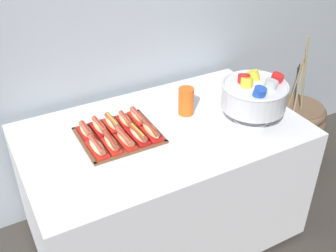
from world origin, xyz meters
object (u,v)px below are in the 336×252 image
object	(u,v)px
buffet_table	(163,182)
cup_stack	(186,101)
hot_dog_0	(97,147)
hot_dog_3	(138,135)
hot_dog_7	(113,123)
hot_dog_1	(111,143)
punch_bowl	(254,95)
serving_tray	(119,136)
hot_dog_4	(151,131)
hot_dog_8	(125,120)
hot_dog_9	(138,117)
donut	(243,92)
hot_dog_6	(100,127)
hot_dog_2	(125,139)
floor_vase	(293,134)
hot_dog_5	(86,131)

from	to	relation	value
buffet_table	cup_stack	xyz separation A→B (m)	(0.20, 0.09, 0.46)
hot_dog_0	hot_dog_3	distance (m)	0.23
hot_dog_7	hot_dog_1	bearing A→B (deg)	-114.18
hot_dog_0	punch_bowl	size ratio (longest dim) A/B	0.49
hot_dog_1	punch_bowl	distance (m)	0.82
serving_tray	hot_dog_4	bearing A→B (deg)	-28.55
hot_dog_8	hot_dog_3	bearing A→B (deg)	-89.74
serving_tray	hot_dog_9	xyz separation A→B (m)	(0.15, 0.08, 0.03)
buffet_table	hot_dog_8	size ratio (longest dim) A/B	9.52
hot_dog_8	donut	distance (m)	0.79
serving_tray	hot_dog_7	bearing A→B (deg)	90.26
hot_dog_7	donut	distance (m)	0.87
hot_dog_6	hot_dog_9	world-z (taller)	hot_dog_6
buffet_table	hot_dog_2	distance (m)	0.48
hot_dog_1	hot_dog_4	distance (m)	0.23
hot_dog_1	hot_dog_6	distance (m)	0.17
hot_dog_0	punch_bowl	world-z (taller)	punch_bowl
hot_dog_2	hot_dog_3	world-z (taller)	same
buffet_table	hot_dog_1	world-z (taller)	hot_dog_1
floor_vase	hot_dog_8	bearing A→B (deg)	-177.27
floor_vase	hot_dog_8	xyz separation A→B (m)	(-1.41, -0.07, 0.59)
hot_dog_2	hot_dog_8	xyz separation A→B (m)	(0.07, 0.17, -0.00)
floor_vase	hot_dog_2	world-z (taller)	floor_vase
buffet_table	hot_dog_5	size ratio (longest dim) A/B	10.03
hot_dog_4	cup_stack	xyz separation A→B (m)	(0.28, 0.12, 0.05)
cup_stack	hot_dog_0	bearing A→B (deg)	-168.66
buffet_table	floor_vase	distance (m)	1.28
hot_dog_5	hot_dog_8	world-z (taller)	hot_dog_5
serving_tray	hot_dog_0	world-z (taller)	hot_dog_0
hot_dog_8	cup_stack	xyz separation A→B (m)	(0.36, -0.05, 0.05)
floor_vase	hot_dog_4	xyz separation A→B (m)	(-1.33, -0.23, 0.59)
hot_dog_3	punch_bowl	distance (m)	0.67
hot_dog_2	hot_dog_8	world-z (taller)	hot_dog_2
hot_dog_8	cup_stack	bearing A→B (deg)	-7.86
buffet_table	hot_dog_5	world-z (taller)	hot_dog_5
hot_dog_2	cup_stack	world-z (taller)	cup_stack
serving_tray	punch_bowl	bearing A→B (deg)	-15.65
hot_dog_5	donut	distance (m)	1.02
punch_bowl	hot_dog_0	bearing A→B (deg)	172.21
hot_dog_2	hot_dog_8	distance (m)	0.18
hot_dog_4	hot_dog_6	bearing A→B (deg)	144.01
hot_dog_3	hot_dog_8	xyz separation A→B (m)	(-0.00, 0.16, -0.00)
hot_dog_2	cup_stack	bearing A→B (deg)	15.04
hot_dog_5	cup_stack	distance (m)	0.59
hot_dog_6	cup_stack	world-z (taller)	cup_stack
hot_dog_1	hot_dog_8	bearing A→B (deg)	47.99
hot_dog_2	donut	size ratio (longest dim) A/B	1.53
hot_dog_2	hot_dog_7	xyz separation A→B (m)	(-0.00, 0.16, -0.00)
hot_dog_0	punch_bowl	xyz separation A→B (m)	(0.87, -0.12, 0.13)
hot_dog_2	hot_dog_5	size ratio (longest dim) A/B	1.18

